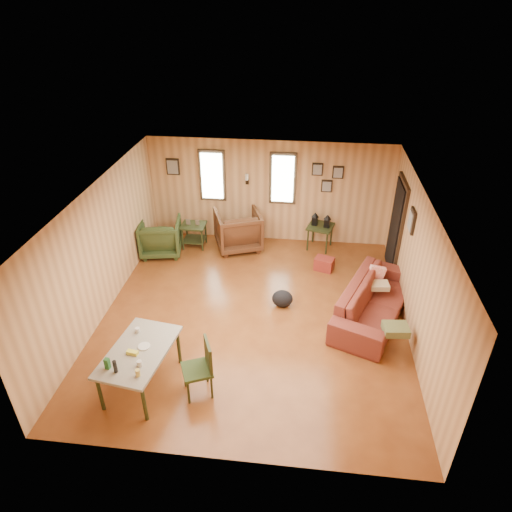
{
  "coord_description": "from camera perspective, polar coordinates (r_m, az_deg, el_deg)",
  "views": [
    {
      "loc": [
        0.83,
        -6.62,
        5.31
      ],
      "look_at": [
        0.0,
        0.4,
        1.05
      ],
      "focal_mm": 32.0,
      "sensor_mm": 36.0,
      "label": 1
    }
  ],
  "objects": [
    {
      "name": "sofa_pillows",
      "position": [
        8.33,
        15.94,
        -5.61
      ],
      "size": [
        0.56,
        1.75,
        0.36
      ],
      "rotation": [
        0.0,
        0.0,
        0.1
      ],
      "color": "#545B33",
      "rests_on": "sofa"
    },
    {
      "name": "cooler",
      "position": [
        9.85,
        8.51,
        -0.98
      ],
      "size": [
        0.46,
        0.38,
        0.28
      ],
      "rotation": [
        0.0,
        0.0,
        -0.32
      ],
      "color": "maroon",
      "rests_on": "ground"
    },
    {
      "name": "sofa",
      "position": [
        8.52,
        14.69,
        -4.77
      ],
      "size": [
        1.54,
        2.47,
        0.93
      ],
      "primitive_type": "imported",
      "rotation": [
        0.0,
        0.0,
        1.19
      ],
      "color": "maroon",
      "rests_on": "ground"
    },
    {
      "name": "dining_chair",
      "position": [
        6.87,
        -6.82,
        -13.41
      ],
      "size": [
        0.56,
        0.56,
        0.94
      ],
      "rotation": [
        0.0,
        0.0,
        0.41
      ],
      "color": "#2D3D1B",
      "rests_on": "ground"
    },
    {
      "name": "backpack",
      "position": [
        8.67,
        3.31,
        -5.34
      ],
      "size": [
        0.46,
        0.39,
        0.34
      ],
      "rotation": [
        0.0,
        0.0,
        0.24
      ],
      "color": "black",
      "rests_on": "ground"
    },
    {
      "name": "recliner_green",
      "position": [
        10.43,
        -11.85,
        2.56
      ],
      "size": [
        1.0,
        0.96,
        0.9
      ],
      "primitive_type": "imported",
      "rotation": [
        0.0,
        0.0,
        -2.96
      ],
      "color": "#2D3D1B",
      "rests_on": "ground"
    },
    {
      "name": "room",
      "position": [
        8.06,
        1.09,
        0.41
      ],
      "size": [
        5.54,
        6.04,
        2.44
      ],
      "color": "brown",
      "rests_on": "ground"
    },
    {
      "name": "end_table",
      "position": [
        10.6,
        -7.76,
        3.07
      ],
      "size": [
        0.54,
        0.49,
        0.69
      ],
      "rotation": [
        0.0,
        0.0,
        0.0
      ],
      "color": "#273015",
      "rests_on": "ground"
    },
    {
      "name": "recliner_brown",
      "position": [
        10.41,
        -2.27,
        3.5
      ],
      "size": [
        1.23,
        1.19,
        1.0
      ],
      "primitive_type": "imported",
      "rotation": [
        0.0,
        0.0,
        3.5
      ],
      "color": "#4D2C17",
      "rests_on": "ground"
    },
    {
      "name": "side_table",
      "position": [
        10.44,
        8.09,
        3.89
      ],
      "size": [
        0.67,
        0.67,
        0.88
      ],
      "rotation": [
        0.0,
        0.0,
        -0.27
      ],
      "color": "#273015",
      "rests_on": "ground"
    },
    {
      "name": "dining_table",
      "position": [
        7.05,
        -14.47,
        -11.77
      ],
      "size": [
        1.01,
        1.47,
        0.89
      ],
      "rotation": [
        0.0,
        0.0,
        -0.15
      ],
      "color": "gray",
      "rests_on": "ground"
    }
  ]
}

